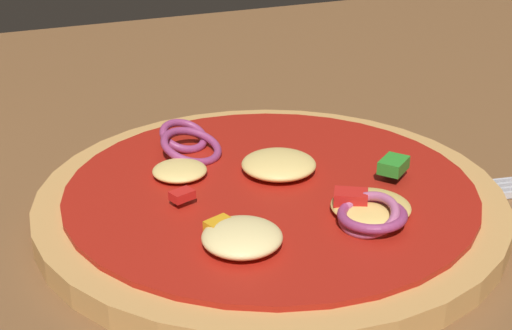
{
  "coord_description": "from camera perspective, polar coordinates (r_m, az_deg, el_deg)",
  "views": [
    {
      "loc": [
        -0.2,
        -0.34,
        0.23
      ],
      "look_at": [
        -0.05,
        0.01,
        0.06
      ],
      "focal_mm": 51.65,
      "sensor_mm": 36.0,
      "label": 1
    }
  ],
  "objects": [
    {
      "name": "dining_table",
      "position": [
        0.45,
        6.14,
        -3.75
      ],
      "size": [
        1.2,
        0.91,
        0.04
      ],
      "color": "brown",
      "rests_on": "ground"
    },
    {
      "name": "pizza",
      "position": [
        0.4,
        1.14,
        -2.6
      ],
      "size": [
        0.26,
        0.26,
        0.03
      ],
      "color": "tan",
      "rests_on": "dining_table"
    }
  ]
}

